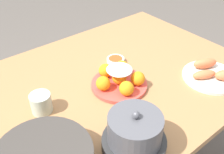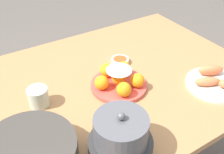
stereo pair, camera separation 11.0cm
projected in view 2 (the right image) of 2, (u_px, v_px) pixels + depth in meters
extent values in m
cylinder|color=#A87547|center=(151.00, 68.00, 1.93)|extent=(0.06, 0.06, 0.73)
cube|color=#A87547|center=(105.00, 85.00, 1.15)|extent=(1.36, 0.93, 0.03)
cylinder|color=#E04C42|center=(119.00, 85.00, 1.11)|extent=(0.24, 0.24, 0.02)
sphere|color=orange|center=(102.00, 83.00, 1.07)|extent=(0.06, 0.06, 0.06)
sphere|color=orange|center=(124.00, 89.00, 1.03)|extent=(0.06, 0.06, 0.06)
sphere|color=orange|center=(137.00, 80.00, 1.08)|extent=(0.06, 0.06, 0.06)
sphere|color=orange|center=(124.00, 68.00, 1.15)|extent=(0.06, 0.06, 0.06)
sphere|color=orange|center=(107.00, 70.00, 1.14)|extent=(0.06, 0.06, 0.06)
ellipsoid|color=white|center=(119.00, 70.00, 1.07)|extent=(0.11, 0.11, 0.02)
sphere|color=orange|center=(119.00, 78.00, 1.09)|extent=(0.06, 0.06, 0.06)
cylinder|color=#3D3833|center=(29.00, 154.00, 0.79)|extent=(0.29, 0.29, 0.08)
cylinder|color=brown|center=(27.00, 147.00, 0.77)|extent=(0.24, 0.24, 0.01)
cylinder|color=silver|center=(120.00, 61.00, 1.26)|extent=(0.09, 0.09, 0.02)
cylinder|color=#9E4C1E|center=(120.00, 59.00, 1.26)|extent=(0.07, 0.07, 0.01)
cylinder|color=silver|center=(215.00, 84.00, 1.12)|extent=(0.25, 0.25, 0.01)
ellipsoid|color=#E57042|center=(208.00, 82.00, 1.09)|extent=(0.12, 0.08, 0.04)
ellipsoid|color=#E57042|center=(211.00, 70.00, 1.15)|extent=(0.12, 0.09, 0.05)
cylinder|color=beige|center=(38.00, 97.00, 1.00)|extent=(0.08, 0.08, 0.08)
cylinder|color=#2D2D2D|center=(120.00, 146.00, 0.84)|extent=(0.21, 0.21, 0.05)
cylinder|color=#515156|center=(121.00, 130.00, 0.79)|extent=(0.17, 0.17, 0.09)
sphere|color=#515156|center=(121.00, 116.00, 0.76)|extent=(0.02, 0.02, 0.02)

